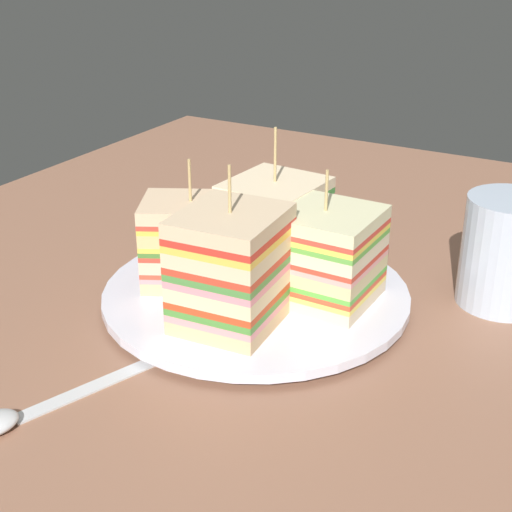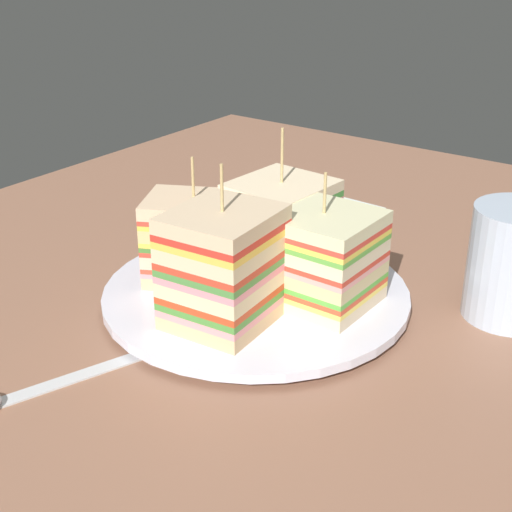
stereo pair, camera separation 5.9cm
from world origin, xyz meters
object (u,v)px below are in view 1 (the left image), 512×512
Objects in this scene: sandwich_wedge_1 at (193,242)px; drinking_glass at (506,259)px; plate at (256,295)px; sandwich_wedge_0 at (274,223)px; napkin at (277,209)px; sandwich_wedge_2 at (231,268)px; spoon at (30,410)px; chip_pile at (243,276)px; sandwich_wedge_3 at (323,255)px.

sandwich_wedge_1 reaches higher than drinking_glass.
plate is 2.74× the size of drinking_glass.
sandwich_wedge_0 reaches higher than sandwich_wedge_1.
napkin is (-20.53, -3.12, -4.61)cm from sandwich_wedge_1.
plate reaches higher than napkin.
sandwich_wedge_2 reaches higher than napkin.
napkin is (-24.69, -9.31, -5.43)cm from sandwich_wedge_2.
sandwich_wedge_2 is 22.69cm from drinking_glass.
sandwich_wedge_2 is 1.34× the size of drinking_glass.
sandwich_wedge_2 is 0.88× the size of napkin.
drinking_glass is at bearing 120.62° from plate.
sandwich_wedge_0 is at bearing -169.47° from spoon.
chip_pile is at bearing -91.39° from plate.
chip_pile is at bearing 13.50° from sandwich_wedge_3.
napkin is (-14.12, -7.18, -4.81)cm from sandwich_wedge_0.
sandwich_wedge_2 is at bearing 9.99° from plate.
napkin is at bearing -159.67° from chip_pile.
sandwich_wedge_0 is at bearing 179.90° from chip_pile.
spoon is (18.93, 0.05, -4.48)cm from sandwich_wedge_1.
chip_pile is (-1.18, 4.05, -2.59)cm from sandwich_wedge_1.
sandwich_wedge_1 is at bearing 51.85° from sandwich_wedge_2.
drinking_glass reaches higher than plate.
chip_pile is at bearing 4.00° from sandwich_wedge_0.
sandwich_wedge_0 reaches higher than plate.
drinking_glass reaches higher than chip_pile.
sandwich_wedge_0 and sandwich_wedge_2 have the same top height.
sandwich_wedge_1 is 0.68× the size of spoon.
sandwich_wedge_3 is 24.37cm from spoon.
drinking_glass reaches higher than spoon.
drinking_glass is (-8.79, 12.15, -1.17)cm from sandwich_wedge_3.
sandwich_wedge_3 is at bearing -36.39° from sandwich_wedge_2.
sandwich_wedge_2 is at bearing 15.51° from sandwich_wedge_0.
sandwich_wedge_3 is (-1.47, 5.18, 4.22)cm from plate.
drinking_glass is at bearing 109.20° from sandwich_wedge_0.
sandwich_wedge_3 is at bearing 102.69° from chip_pile.
sandwich_wedge_0 is 1.33× the size of drinking_glass.
sandwich_wedge_2 is 8.03cm from sandwich_wedge_3.
sandwich_wedge_1 is 25.33cm from drinking_glass.
sandwich_wedge_2 reaches higher than plate.
sandwich_wedge_2 reaches higher than spoon.
sandwich_wedge_1 is 7.50cm from sandwich_wedge_2.
plate is 6.74cm from sandwich_wedge_1.
spoon is at bearing -36.61° from drinking_glass.
sandwich_wedge_1 reaches higher than chip_pile.
sandwich_wedge_3 is 7.10cm from chip_pile.
sandwich_wedge_2 is 1.15× the size of sandwich_wedge_3.
sandwich_wedge_0 is at bearing -74.90° from drinking_glass.
drinking_glass is (-5.00, 18.53, -1.20)cm from sandwich_wedge_0.
sandwich_wedge_2 is (5.31, 0.94, 4.87)cm from plate.
spoon is (21.55, -10.39, -4.64)cm from sandwich_wedge_3.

